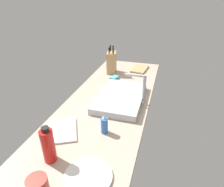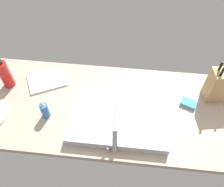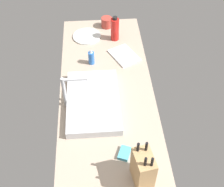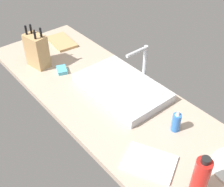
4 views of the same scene
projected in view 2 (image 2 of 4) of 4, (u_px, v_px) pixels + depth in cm
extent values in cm
cube|color=tan|center=(116.00, 109.00, 145.56)|extent=(195.74, 64.98, 3.50)
cube|color=#B7BABF|center=(119.00, 120.00, 136.18)|extent=(54.58, 34.46, 5.23)
cylinder|color=#B7BABF|center=(115.00, 141.00, 117.86)|extent=(2.40, 2.40, 24.31)
cylinder|color=#B7BABF|center=(117.00, 116.00, 113.50)|extent=(2.00, 15.09, 2.00)
cylinder|color=#B7BABF|center=(108.00, 149.00, 126.17)|extent=(1.60, 1.60, 4.00)
cube|color=tan|center=(220.00, 85.00, 140.41)|extent=(15.82, 11.71, 22.10)
cylinder|color=black|center=(221.00, 66.00, 130.30)|extent=(1.63, 1.63, 5.96)
cylinder|color=black|center=(222.00, 72.00, 127.80)|extent=(1.63, 1.63, 5.96)
cylinder|color=blue|center=(45.00, 111.00, 136.89)|extent=(4.53, 4.53, 10.26)
cone|color=silver|center=(42.00, 104.00, 131.69)|extent=(2.49, 2.49, 2.80)
cylinder|color=red|center=(5.00, 75.00, 147.43)|extent=(6.74, 6.74, 18.84)
cube|color=white|center=(47.00, 80.00, 156.23)|extent=(28.30, 25.34, 1.20)
cube|color=#4CA3BC|center=(189.00, 103.00, 144.69)|extent=(10.58, 8.91, 2.40)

